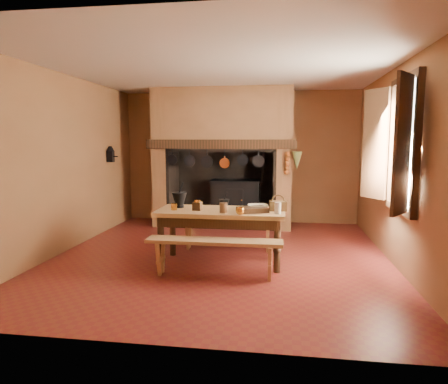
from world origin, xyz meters
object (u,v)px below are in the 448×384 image
work_table (221,218)px  coffee_grinder (197,205)px  iron_range (236,201)px  mixing_bowl (258,207)px  wicker_basket (278,205)px  bench_front (214,249)px

work_table → coffee_grinder: bearing=-166.4°
iron_range → mixing_bowl: iron_range is taller
iron_range → wicker_basket: 2.92m
iron_range → mixing_bowl: 2.80m
iron_range → mixing_bowl: (0.62, -2.71, 0.33)m
work_table → coffee_grinder: 0.39m
bench_front → iron_range: bearing=91.7°
wicker_basket → mixing_bowl: bearing=166.8°
iron_range → coffee_grinder: bearing=-94.5°
iron_range → work_table: iron_range is taller
iron_range → work_table: size_ratio=0.89×
bench_front → mixing_bowl: mixing_bowl is taller
work_table → coffee_grinder: coffee_grinder is taller
work_table → bench_front: size_ratio=1.02×
iron_range → coffee_grinder: (-0.23, -2.88, 0.36)m
iron_range → wicker_basket: bearing=-71.9°
mixing_bowl → coffee_grinder: bearing=-168.3°
work_table → bench_front: work_table is taller
work_table → mixing_bowl: (0.52, 0.10, 0.16)m
work_table → bench_front: 0.66m
iron_range → bench_front: iron_range is taller
iron_range → mixing_bowl: bearing=-77.2°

